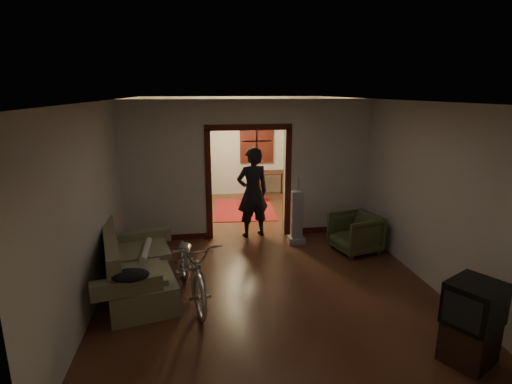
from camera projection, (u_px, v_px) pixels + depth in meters
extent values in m
cube|color=#3C1F13|center=(254.00, 248.00, 7.70)|extent=(5.00, 8.50, 0.01)
cube|color=white|center=(253.00, 100.00, 7.00)|extent=(5.00, 8.50, 0.01)
cube|color=beige|center=(232.00, 147.00, 11.42)|extent=(5.00, 0.02, 2.80)
cube|color=beige|center=(113.00, 182.00, 6.99)|extent=(0.02, 8.50, 2.80)
cube|color=beige|center=(381.00, 173.00, 7.71)|extent=(0.02, 8.50, 2.80)
cube|color=beige|center=(248.00, 170.00, 8.07)|extent=(5.00, 0.14, 2.80)
cube|color=#3C130D|center=(248.00, 184.00, 8.14)|extent=(1.74, 0.20, 2.32)
cube|color=black|center=(257.00, 141.00, 11.45)|extent=(0.98, 0.06, 1.28)
sphere|color=#FFE0A5|center=(239.00, 117.00, 9.51)|extent=(0.24, 0.24, 0.24)
cube|color=silver|center=(299.00, 176.00, 8.19)|extent=(0.08, 0.01, 0.12)
cube|color=#5F6040|center=(137.00, 262.00, 5.99)|extent=(1.34, 2.14, 0.91)
cylinder|color=beige|center=(146.00, 250.00, 6.27)|extent=(0.11, 0.85, 0.11)
ellipsoid|color=black|center=(130.00, 275.00, 5.07)|extent=(0.48, 0.36, 0.14)
imported|color=silver|center=(192.00, 266.00, 5.76)|extent=(1.01, 1.96, 0.98)
imported|color=#3F4929|center=(355.00, 233.00, 7.48)|extent=(0.96, 0.95, 0.73)
cube|color=black|center=(469.00, 342.00, 4.45)|extent=(0.68, 0.66, 0.47)
cube|color=black|center=(475.00, 303.00, 4.33)|extent=(0.72, 0.70, 0.48)
cube|color=gray|center=(297.00, 217.00, 7.85)|extent=(0.37, 0.32, 1.07)
imported|color=black|center=(253.00, 193.00, 8.14)|extent=(0.77, 0.60, 1.86)
cube|color=maroon|center=(244.00, 209.00, 10.20)|extent=(1.65, 2.08, 0.02)
cube|color=#223721|center=(188.00, 168.00, 11.03)|extent=(0.93, 0.60, 1.75)
sphere|color=#1E5972|center=(186.00, 129.00, 10.77)|extent=(0.28, 0.28, 0.28)
cube|color=black|center=(269.00, 184.00, 11.44)|extent=(1.00, 0.65, 0.70)
cube|color=black|center=(255.00, 185.00, 10.84)|extent=(0.51, 0.51, 0.91)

